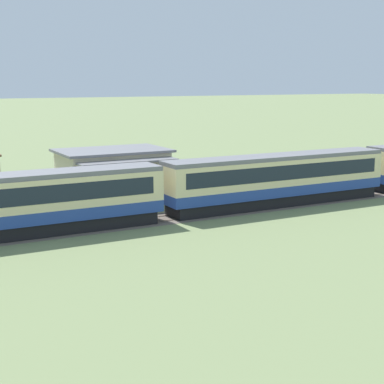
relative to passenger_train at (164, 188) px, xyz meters
name	(u,v)px	position (x,y,z in m)	size (l,w,h in m)	color
ground_plane	(309,201)	(13.30, 0.12, -2.24)	(600.00, 600.00, 0.00)	#707F51
passenger_train	(164,188)	(0.00, 0.00, 0.00)	(80.90, 2.90, 4.03)	#234293
railway_track	(211,213)	(3.85, 0.00, -2.23)	(144.73, 3.60, 0.04)	#665B51
station_building	(113,175)	(-0.82, 8.07, -0.09)	(8.89, 7.21, 4.23)	beige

